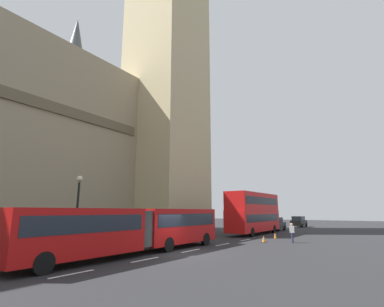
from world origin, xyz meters
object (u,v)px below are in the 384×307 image
at_px(pedestrian_near_cones, 292,232).
at_px(double_decker_bus, 254,211).
at_px(traffic_cone_middle, 275,236).
at_px(traffic_cone_west, 264,239).
at_px(sedan_trailing, 299,222).
at_px(street_lamp, 77,207).
at_px(clock_tower, 168,3).
at_px(sedan_lead, 275,224).
at_px(articulated_bus, 136,227).

bearing_deg(pedestrian_near_cones, double_decker_bus, 42.80).
distance_m(double_decker_bus, traffic_cone_middle, 5.91).
bearing_deg(traffic_cone_west, sedan_trailing, 8.34).
height_order(double_decker_bus, street_lamp, street_lamp).
bearing_deg(sedan_trailing, traffic_cone_middle, -171.08).
height_order(clock_tower, traffic_cone_west, clock_tower).
distance_m(sedan_lead, street_lamp, 29.56).
height_order(double_decker_bus, pedestrian_near_cones, double_decker_bus).
bearing_deg(traffic_cone_middle, clock_tower, 79.31).
bearing_deg(pedestrian_near_cones, traffic_cone_middle, 40.01).
distance_m(articulated_bus, double_decker_bus, 19.77).
distance_m(street_lamp, pedestrian_near_cones, 18.07).
height_order(double_decker_bus, traffic_cone_middle, double_decker_bus).
xyz_separation_m(traffic_cone_west, street_lamp, (-13.15, 8.68, 2.77)).
bearing_deg(clock_tower, sedan_trailing, -35.39).
bearing_deg(articulated_bus, clock_tower, 35.96).
distance_m(traffic_cone_west, pedestrian_near_cones, 2.57).
distance_m(traffic_cone_middle, pedestrian_near_cones, 4.12).
bearing_deg(traffic_cone_middle, sedan_trailing, 8.92).
xyz_separation_m(articulated_bus, traffic_cone_middle, (15.92, -3.80, -1.46)).
xyz_separation_m(sedan_trailing, traffic_cone_west, (-27.46, -4.03, -0.63)).
relative_size(double_decker_bus, street_lamp, 2.09).
bearing_deg(traffic_cone_middle, street_lamp, 154.40).
bearing_deg(double_decker_bus, traffic_cone_west, -152.47).
bearing_deg(sedan_lead, double_decker_bus, -178.70).
bearing_deg(traffic_cone_west, double_decker_bus, 27.53).
bearing_deg(double_decker_bus, pedestrian_near_cones, -137.20).
xyz_separation_m(sedan_lead, traffic_cone_middle, (-11.82, -3.99, -0.63)).
relative_size(sedan_trailing, traffic_cone_west, 7.59).
relative_size(traffic_cone_west, street_lamp, 0.11).
bearing_deg(sedan_lead, sedan_trailing, -1.68).
relative_size(sedan_lead, traffic_cone_middle, 7.59).
relative_size(double_decker_bus, traffic_cone_west, 18.96).
bearing_deg(clock_tower, double_decker_bus, -88.12).
height_order(clock_tower, articulated_bus, clock_tower).
distance_m(sedan_lead, traffic_cone_west, 16.61).
distance_m(articulated_bus, traffic_cone_west, 12.53).
relative_size(clock_tower, double_decker_bus, 6.58).
xyz_separation_m(double_decker_bus, sedan_trailing, (19.44, -0.15, -1.80)).
bearing_deg(articulated_bus, sedan_lead, 0.38).
relative_size(articulated_bus, street_lamp, 3.10).
bearing_deg(double_decker_bus, traffic_cone_middle, -135.10).
xyz_separation_m(double_decker_bus, traffic_cone_middle, (-3.82, -3.80, -2.43)).
bearing_deg(street_lamp, traffic_cone_middle, -25.60).
distance_m(clock_tower, traffic_cone_west, 42.58).
distance_m(sedan_lead, sedan_trailing, 11.45).
relative_size(sedan_lead, pedestrian_near_cones, 2.60).
distance_m(clock_tower, double_decker_bus, 38.01).
height_order(traffic_cone_west, traffic_cone_middle, same).
bearing_deg(street_lamp, clock_tower, 24.61).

